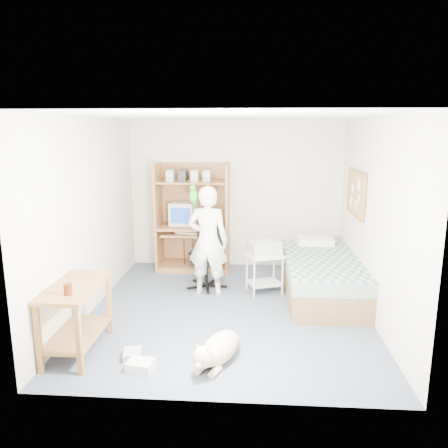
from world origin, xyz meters
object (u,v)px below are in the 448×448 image
Objects in this scene: person at (208,241)px; dog at (218,349)px; bed at (322,276)px; side_desk at (76,308)px; office_chair at (207,265)px; printer_cart at (264,267)px; computer_hutch at (193,222)px.

person is 2.04m from dog.
bed is 2.27× the size of dog.
office_chair is at bearing 60.41° from side_desk.
person reaches higher than bed.
person reaches higher than side_desk.
bed is at bearing -24.12° from printer_cart.
dog is (0.34, -2.22, -0.19)m from office_chair.
printer_cart reaches higher than dog.
printer_cart is at bearing 98.01° from dog.
person is at bearing 121.07° from dog.
office_chair is 1.62× the size of printer_cart.
person is (1.22, 1.77, 0.30)m from side_desk.
dog is 2.11m from printer_cart.
computer_hutch reaches higher than dog.
computer_hutch reaches higher than printer_cart.
bed is 2.12× the size of office_chair.
person is 1.79× the size of dog.
bed is 2.38m from dog.
person is 2.70× the size of printer_cart.
computer_hutch reaches higher than bed.
person is (0.37, -1.17, -0.03)m from computer_hutch.
computer_hutch is at bearing 117.88° from office_chair.
side_desk is at bearing -147.50° from bed.
printer_cart is at bearing 175.24° from bed.
office_chair is 0.88m from printer_cart.
bed is at bearing -171.12° from person.
office_chair is at bearing 120.99° from dog.
side_desk is at bearing -163.17° from dog.
computer_hutch is 1.23m from person.
computer_hutch is at bearing 73.86° from side_desk.
dog is at bearing 106.04° from person.
person is at bearing -178.36° from bed.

